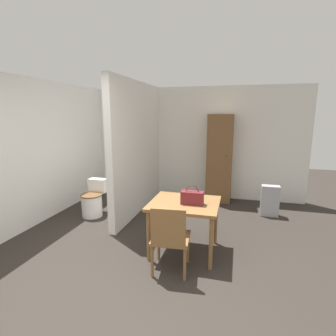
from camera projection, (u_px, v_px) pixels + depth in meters
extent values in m
plane|color=#2D2823|center=(108.00, 306.00, 2.64)|extent=(16.00, 16.00, 0.00)
cube|color=white|center=(186.00, 143.00, 6.11)|extent=(5.30, 0.12, 2.50)
cube|color=white|center=(45.00, 150.00, 4.78)|extent=(0.12, 4.87, 2.50)
cube|color=white|center=(138.00, 148.00, 5.09)|extent=(0.12, 2.41, 2.50)
cube|color=brown|center=(185.00, 204.00, 3.56)|extent=(0.93, 0.81, 0.04)
cylinder|color=brown|center=(148.00, 236.00, 3.40)|extent=(0.05, 0.05, 0.69)
cylinder|color=brown|center=(211.00, 244.00, 3.20)|extent=(0.05, 0.05, 0.69)
cylinder|color=brown|center=(163.00, 216.00, 4.06)|extent=(0.05, 0.05, 0.69)
cylinder|color=brown|center=(216.00, 222.00, 3.85)|extent=(0.05, 0.05, 0.69)
cube|color=brown|center=(171.00, 238.00, 3.18)|extent=(0.48, 0.48, 0.04)
cube|color=brown|center=(168.00, 227.00, 2.94)|extent=(0.40, 0.07, 0.43)
cylinder|color=brown|center=(159.00, 246.00, 3.44)|extent=(0.04, 0.04, 0.40)
cylinder|color=brown|center=(188.00, 248.00, 3.38)|extent=(0.04, 0.04, 0.40)
cylinder|color=brown|center=(152.00, 261.00, 3.07)|extent=(0.04, 0.04, 0.40)
cylinder|color=brown|center=(185.00, 264.00, 3.01)|extent=(0.04, 0.04, 0.40)
cylinder|color=white|center=(92.00, 206.00, 4.94)|extent=(0.38, 0.38, 0.40)
cylinder|color=brown|center=(91.00, 195.00, 4.90)|extent=(0.40, 0.40, 0.02)
cube|color=white|center=(98.00, 185.00, 5.12)|extent=(0.35, 0.18, 0.26)
cube|color=maroon|center=(192.00, 198.00, 3.46)|extent=(0.29, 0.13, 0.17)
torus|color=maroon|center=(192.00, 192.00, 3.44)|extent=(0.17, 0.01, 0.17)
cube|color=brown|center=(220.00, 159.00, 5.69)|extent=(0.53, 0.41, 1.90)
sphere|color=black|center=(226.00, 156.00, 5.43)|extent=(0.02, 0.02, 0.02)
cube|color=#9E9EA3|center=(270.00, 201.00, 4.95)|extent=(0.33, 0.18, 0.59)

